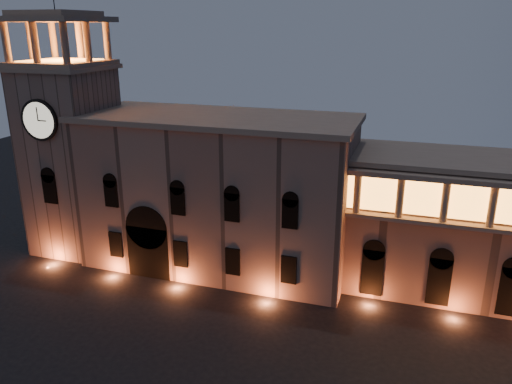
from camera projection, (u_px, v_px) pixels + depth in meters
The scene contains 2 objects.
government_building at pixel (217, 192), 56.78m from camera, with size 30.80×12.80×17.60m.
clock_tower at pixel (72, 151), 60.12m from camera, with size 9.80×9.80×32.40m.
Camera 1 is at (18.73, -27.94, 26.78)m, focal length 35.00 mm.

